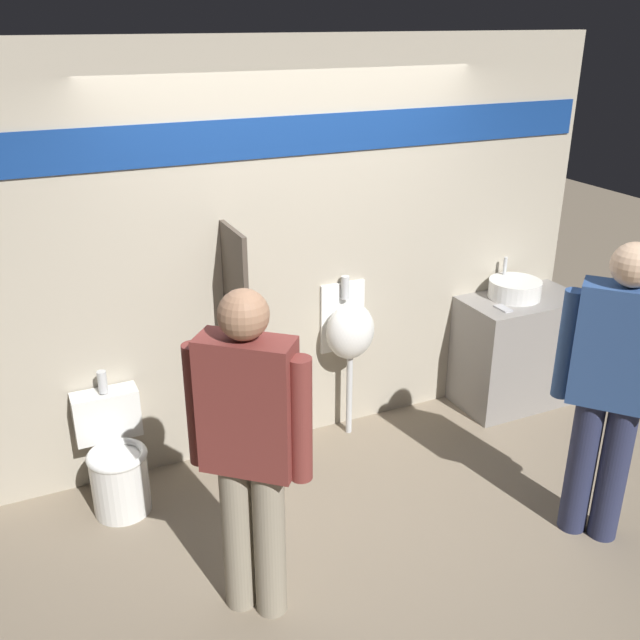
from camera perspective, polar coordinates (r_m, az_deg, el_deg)
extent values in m
plane|color=gray|center=(4.81, 0.87, -12.32)|extent=(16.00, 16.00, 0.00)
cube|color=#B2A893|center=(4.69, -2.22, 5.26)|extent=(4.47, 0.06, 2.70)
cube|color=navy|center=(4.48, -2.19, 14.51)|extent=(4.38, 0.01, 0.24)
cube|color=gray|center=(5.66, 15.52, -2.38)|extent=(0.90, 0.52, 0.86)
cylinder|color=white|center=(5.48, 15.32, 2.42)|extent=(0.39, 0.39, 0.13)
cylinder|color=silver|center=(5.53, 14.59, 4.20)|extent=(0.03, 0.03, 0.14)
cube|color=#B7B7BC|center=(5.26, 14.44, 0.90)|extent=(0.07, 0.14, 0.01)
cube|color=#4C4238|center=(4.52, -6.52, -2.79)|extent=(0.03, 0.42, 1.65)
cylinder|color=silver|center=(5.10, 2.35, -5.94)|extent=(0.04, 0.04, 0.62)
ellipsoid|color=white|center=(4.88, 2.45, -0.90)|extent=(0.35, 0.25, 0.40)
cube|color=white|center=(4.96, 1.80, 0.27)|extent=(0.33, 0.02, 0.50)
cylinder|color=silver|center=(4.84, 2.03, 2.62)|extent=(0.06, 0.06, 0.16)
cylinder|color=white|center=(4.57, -15.67, -12.50)|extent=(0.34, 0.34, 0.38)
torus|color=white|center=(4.46, -15.95, -10.39)|extent=(0.36, 0.36, 0.04)
cube|color=white|center=(4.61, -16.71, -7.23)|extent=(0.39, 0.16, 0.31)
cylinder|color=silver|center=(4.48, -17.01, -4.76)|extent=(0.06, 0.06, 0.14)
cylinder|color=gray|center=(3.66, -4.05, -17.30)|extent=(0.16, 0.16, 0.84)
cylinder|color=gray|center=(3.71, -6.58, -16.78)|extent=(0.16, 0.16, 0.84)
cube|color=brown|center=(3.25, -5.81, -6.85)|extent=(0.46, 0.43, 0.67)
cylinder|color=brown|center=(3.19, -1.55, -8.00)|extent=(0.11, 0.11, 0.61)
cylinder|color=brown|center=(3.35, -9.81, -6.70)|extent=(0.11, 0.11, 0.61)
sphere|color=#A87A5B|center=(3.05, -6.15, 0.43)|extent=(0.23, 0.23, 0.23)
cylinder|color=#282D4C|center=(4.41, 22.37, -11.24)|extent=(0.16, 0.16, 0.85)
cylinder|color=#282D4C|center=(4.41, 20.16, -10.88)|extent=(0.16, 0.16, 0.85)
cube|color=#2D4C84|center=(4.05, 22.81, -2.01)|extent=(0.44, 0.47, 0.68)
cylinder|color=#2D4C84|center=(4.07, 19.20, -1.85)|extent=(0.11, 0.11, 0.62)
sphere|color=beige|center=(3.89, 23.84, 4.06)|extent=(0.23, 0.23, 0.23)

